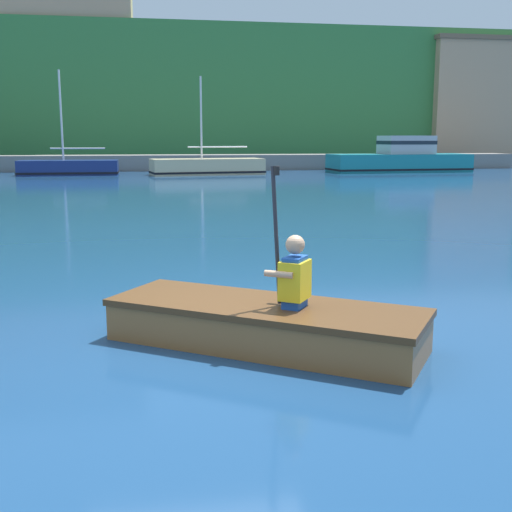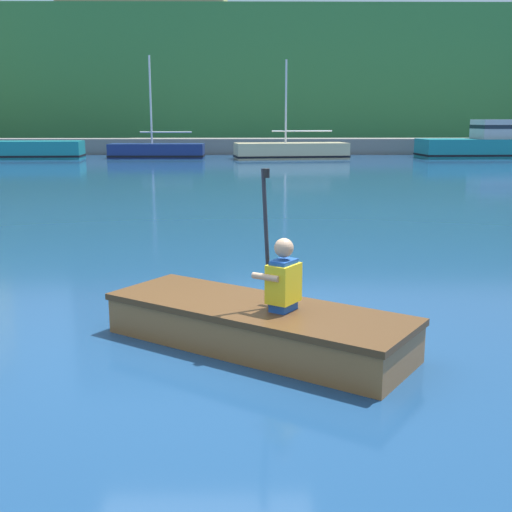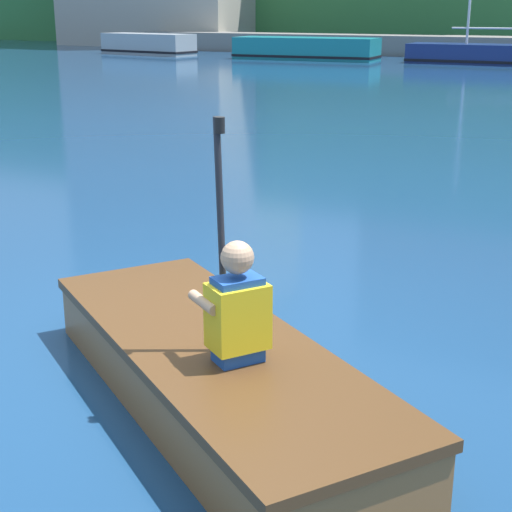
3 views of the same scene
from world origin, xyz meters
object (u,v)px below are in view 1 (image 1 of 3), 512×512
Objects in this scene: moored_boat_dock_west_end at (69,168)px; moored_boat_dock_west_inner at (207,167)px; person_paddler at (294,275)px; moored_boat_dock_center_near at (401,159)px; rowboat_foreground at (261,321)px.

moored_boat_dock_west_end reaches higher than moored_boat_dock_west_inner.
moored_boat_dock_west_end is 29.39m from person_paddler.
moored_boat_dock_west_end is at bearing -179.40° from moored_boat_dock_center_near.
rowboat_foreground is at bearing 145.82° from person_paddler.
moored_boat_dock_center_near is 6.49× the size of person_paddler.
moored_boat_dock_center_near is 31.76m from rowboat_foreground.
moored_boat_dock_west_end is at bearing 174.53° from moored_boat_dock_west_inner.
person_paddler is (5.20, -28.92, 0.32)m from moored_boat_dock_west_end.
moored_boat_dock_west_inner is 11.00m from moored_boat_dock_center_near.
moored_boat_dock_west_end reaches higher than moored_boat_dock_center_near.
moored_boat_dock_west_end is 0.65× the size of moored_boat_dock_center_near.
moored_boat_dock_west_end is 4.23× the size of person_paddler.
moored_boat_dock_west_end is 29.17m from rowboat_foreground.
moored_boat_dock_center_near is at bearing 65.67° from rowboat_foreground.
moored_boat_dock_center_near is 31.81m from person_paddler.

